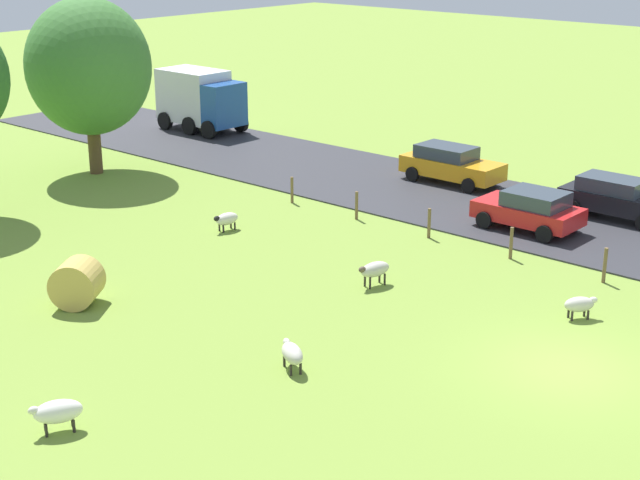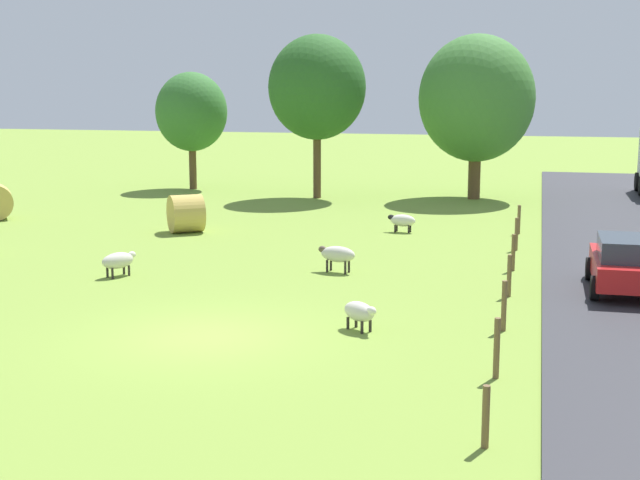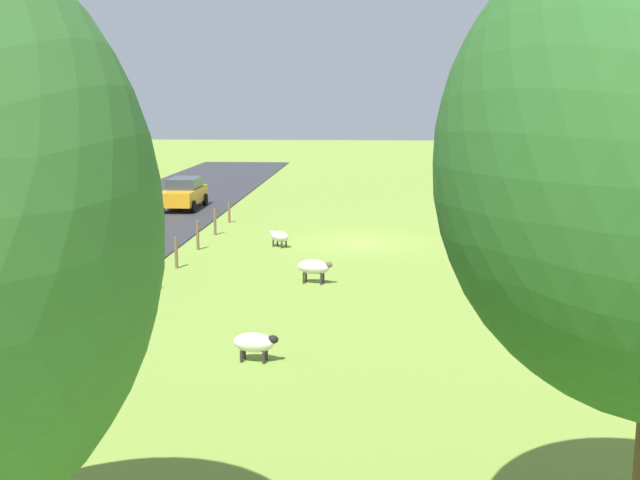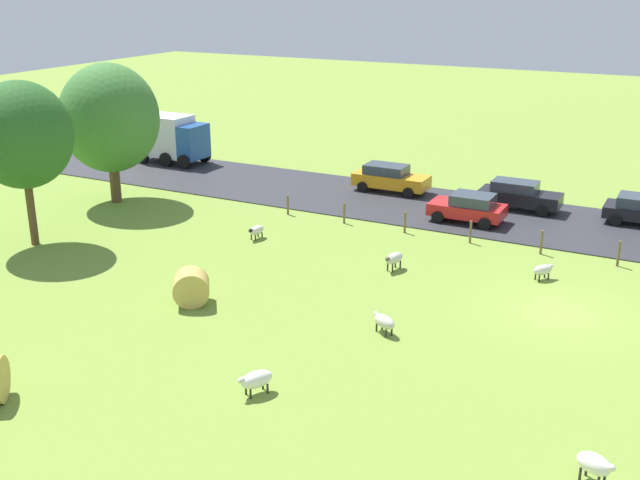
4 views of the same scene
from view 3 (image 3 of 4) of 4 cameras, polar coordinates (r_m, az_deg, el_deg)
ground_plane at (r=32.51m, az=2.91°, el=-0.17°), size 160.00×160.00×0.00m
road_strip at (r=34.59m, az=-16.18°, el=0.12°), size 8.00×80.00×0.06m
sheep_0 at (r=27.53m, az=12.69°, el=-1.37°), size 0.93×1.16×0.72m
sheep_1 at (r=36.63m, az=19.47°, el=1.35°), size 0.85×1.11×0.85m
sheep_2 at (r=17.93m, az=-4.89°, el=-7.62°), size 1.11×0.57×0.68m
sheep_3 at (r=31.39m, az=-3.06°, el=0.27°), size 0.99×0.91×0.68m
sheep_4 at (r=25.20m, az=-0.45°, el=-2.03°), size 1.24×0.71×0.80m
hay_bale_1 at (r=20.22m, az=19.09°, el=-5.29°), size 1.81×1.86×1.43m
fence_post_0 at (r=37.80m, az=-6.78°, el=2.05°), size 0.12×0.12×1.01m
fence_post_1 at (r=34.47m, az=-7.82°, el=1.37°), size 0.12×0.12×1.20m
fence_post_2 at (r=31.17m, az=-9.09°, el=0.35°), size 0.12×0.12×1.18m
fence_post_3 at (r=27.91m, az=-10.65°, el=-0.94°), size 0.12×0.12×1.14m
fence_post_4 at (r=24.68m, az=-12.63°, el=-2.53°), size 0.12×0.12×1.12m
fence_post_5 at (r=21.52m, az=-15.20°, el=-4.57°), size 0.12×0.12×1.12m
fence_post_6 at (r=18.46m, az=-18.66°, el=-7.31°), size 0.12×0.12×1.09m
car_0 at (r=30.85m, az=-22.44°, el=0.12°), size 1.94×4.42×1.58m
car_1 at (r=36.83m, az=-18.34°, el=1.89°), size 2.20×4.17×1.48m
car_2 at (r=42.65m, az=-10.09°, el=3.48°), size 1.93×4.46×1.65m
car_4 at (r=44.15m, az=-14.38°, el=3.56°), size 2.07×4.13×1.68m
car_5 at (r=27.81m, az=-17.53°, el=-0.69°), size 2.17×3.89×1.51m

